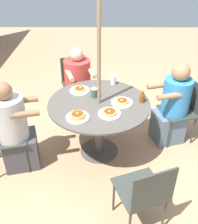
% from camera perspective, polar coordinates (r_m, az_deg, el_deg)
% --- Properties ---
extents(ground_plane, '(12.00, 12.00, 0.00)m').
position_cam_1_polar(ground_plane, '(3.56, 0.00, -8.41)').
color(ground_plane, tan).
extents(patio_table, '(1.22, 1.22, 0.76)m').
position_cam_1_polar(patio_table, '(3.19, 0.00, -0.13)').
color(patio_table, '#4C4742').
rests_on(patio_table, ground).
extents(umbrella_pole, '(0.04, 0.04, 2.06)m').
position_cam_1_polar(umbrella_pole, '(2.98, 0.00, 6.58)').
color(umbrella_pole, '#846B4C').
rests_on(umbrella_pole, ground).
extents(patio_chair_north, '(0.52, 0.52, 0.85)m').
position_cam_1_polar(patio_chair_north, '(3.24, -20.78, -4.61)').
color(patio_chair_north, '#333833').
rests_on(patio_chair_north, ground).
extents(diner_north, '(0.47, 0.57, 1.14)m').
position_cam_1_polar(diner_north, '(3.20, -17.87, -3.96)').
color(diner_north, '#3D3D42').
rests_on(diner_north, ground).
extents(patio_chair_east, '(0.55, 0.55, 0.85)m').
position_cam_1_polar(patio_chair_east, '(2.47, 9.96, -16.81)').
color(patio_chair_east, '#333833').
rests_on(patio_chair_east, ground).
extents(patio_chair_south, '(0.52, 0.52, 0.85)m').
position_cam_1_polar(patio_chair_south, '(3.69, 17.94, 0.98)').
color(patio_chair_south, '#333833').
rests_on(patio_chair_south, ground).
extents(diner_south, '(0.47, 0.57, 1.14)m').
position_cam_1_polar(diner_south, '(3.60, 15.72, 0.96)').
color(diner_south, slate).
rests_on(diner_south, ground).
extents(patio_chair_west, '(0.54, 0.54, 0.85)m').
position_cam_1_polar(patio_chair_west, '(4.23, -5.10, 6.86)').
color(patio_chair_west, '#333833').
rests_on(patio_chair_west, ground).
extents(diner_west, '(0.62, 0.53, 1.08)m').
position_cam_1_polar(diner_west, '(4.09, -4.49, 5.67)').
color(diner_west, gray).
rests_on(diner_west, ground).
extents(pancake_plate_a, '(0.26, 0.26, 0.07)m').
position_cam_1_polar(pancake_plate_a, '(2.84, -4.69, -0.91)').
color(pancake_plate_a, white).
rests_on(pancake_plate_a, patio_table).
extents(pancake_plate_b, '(0.26, 0.26, 0.05)m').
position_cam_1_polar(pancake_plate_b, '(3.36, -4.23, 4.83)').
color(pancake_plate_b, white).
rests_on(pancake_plate_b, patio_table).
extents(pancake_plate_c, '(0.26, 0.26, 0.05)m').
position_cam_1_polar(pancake_plate_c, '(3.11, 5.04, 2.20)').
color(pancake_plate_c, white).
rests_on(pancake_plate_c, patio_table).
extents(pancake_plate_d, '(0.26, 0.26, 0.05)m').
position_cam_1_polar(pancake_plate_d, '(2.89, 2.32, -0.19)').
color(pancake_plate_d, white).
rests_on(pancake_plate_d, patio_table).
extents(syrup_bottle, '(0.09, 0.07, 0.14)m').
position_cam_1_polar(syrup_bottle, '(3.14, 9.38, 3.08)').
color(syrup_bottle, brown).
rests_on(syrup_bottle, patio_table).
extents(coffee_cup, '(0.08, 0.08, 0.12)m').
position_cam_1_polar(coffee_cup, '(3.20, -1.01, 4.22)').
color(coffee_cup, '#33513D').
rests_on(coffee_cup, patio_table).
extents(drinking_glass_a, '(0.07, 0.07, 0.12)m').
position_cam_1_polar(drinking_glass_a, '(3.51, 3.14, 7.00)').
color(drinking_glass_a, silver).
rests_on(drinking_glass_a, patio_table).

